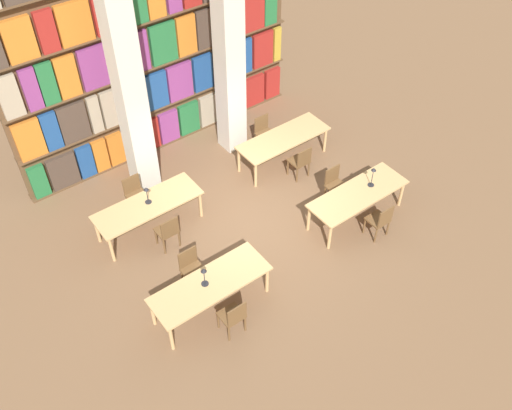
% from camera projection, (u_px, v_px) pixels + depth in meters
% --- Properties ---
extents(ground_plane, '(40.00, 40.00, 0.00)m').
position_uv_depth(ground_plane, '(253.00, 223.00, 12.49)').
color(ground_plane, brown).
extents(bookshelf_bank, '(7.21, 0.35, 5.50)m').
position_uv_depth(bookshelf_bank, '(155.00, 47.00, 12.67)').
color(bookshelf_bank, brown).
rests_on(bookshelf_bank, ground_plane).
extents(pillar_left, '(0.53, 0.53, 6.00)m').
position_uv_depth(pillar_left, '(126.00, 73.00, 11.27)').
color(pillar_left, beige).
rests_on(pillar_left, ground_plane).
extents(pillar_center, '(0.53, 0.53, 6.00)m').
position_uv_depth(pillar_center, '(228.00, 35.00, 12.33)').
color(pillar_center, beige).
rests_on(pillar_center, ground_plane).
extents(reading_table_0, '(2.30, 0.82, 0.73)m').
position_uv_depth(reading_table_0, '(210.00, 286.00, 10.47)').
color(reading_table_0, tan).
rests_on(reading_table_0, ground_plane).
extents(chair_0, '(0.42, 0.40, 0.88)m').
position_uv_depth(chair_0, '(233.00, 316.00, 10.21)').
color(chair_0, brown).
rests_on(chair_0, ground_plane).
extents(chair_1, '(0.42, 0.40, 0.88)m').
position_uv_depth(chair_1, '(192.00, 268.00, 10.99)').
color(chair_1, brown).
rests_on(chair_1, ground_plane).
extents(desk_lamp_0, '(0.14, 0.14, 0.44)m').
position_uv_depth(desk_lamp_0, '(204.00, 274.00, 10.20)').
color(desk_lamp_0, '#232328').
rests_on(desk_lamp_0, reading_table_0).
extents(reading_table_1, '(2.30, 0.82, 0.73)m').
position_uv_depth(reading_table_1, '(358.00, 196.00, 12.16)').
color(reading_table_1, tan).
rests_on(reading_table_1, ground_plane).
extents(chair_2, '(0.42, 0.40, 0.88)m').
position_uv_depth(chair_2, '(380.00, 220.00, 11.89)').
color(chair_2, brown).
rests_on(chair_2, ground_plane).
extents(chair_3, '(0.42, 0.40, 0.88)m').
position_uv_depth(chair_3, '(335.00, 184.00, 12.68)').
color(chair_3, brown).
rests_on(chair_3, ground_plane).
extents(desk_lamp_1, '(0.14, 0.14, 0.49)m').
position_uv_depth(desk_lamp_1, '(373.00, 174.00, 12.05)').
color(desk_lamp_1, '#232328').
rests_on(desk_lamp_1, reading_table_1).
extents(reading_table_2, '(2.30, 0.82, 0.73)m').
position_uv_depth(reading_table_2, '(148.00, 207.00, 11.92)').
color(reading_table_2, tan).
rests_on(reading_table_2, ground_plane).
extents(chair_4, '(0.42, 0.40, 0.88)m').
position_uv_depth(chair_4, '(168.00, 231.00, 11.67)').
color(chair_4, brown).
rests_on(chair_4, ground_plane).
extents(chair_5, '(0.42, 0.40, 0.88)m').
position_uv_depth(chair_5, '(135.00, 194.00, 12.46)').
color(chair_5, brown).
rests_on(chair_5, ground_plane).
extents(desk_lamp_2, '(0.14, 0.14, 0.42)m').
position_uv_depth(desk_lamp_2, '(147.00, 192.00, 11.71)').
color(desk_lamp_2, '#232328').
rests_on(desk_lamp_2, reading_table_2).
extents(reading_table_3, '(2.30, 0.82, 0.73)m').
position_uv_depth(reading_table_3, '(283.00, 140.00, 13.52)').
color(reading_table_3, tan).
rests_on(reading_table_3, ground_plane).
extents(chair_6, '(0.42, 0.40, 0.88)m').
position_uv_depth(chair_6, '(301.00, 161.00, 13.23)').
color(chair_6, brown).
rests_on(chair_6, ground_plane).
extents(chair_7, '(0.42, 0.40, 0.88)m').
position_uv_depth(chair_7, '(264.00, 132.00, 14.02)').
color(chair_7, brown).
rests_on(chair_7, ground_plane).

